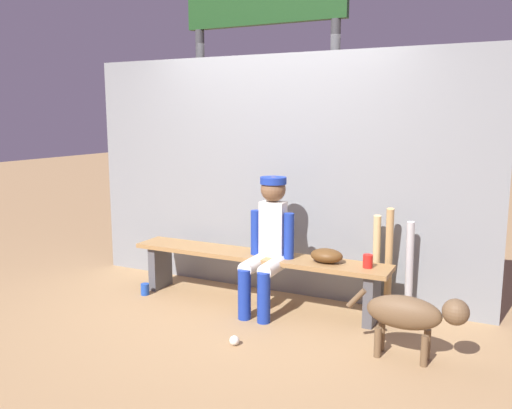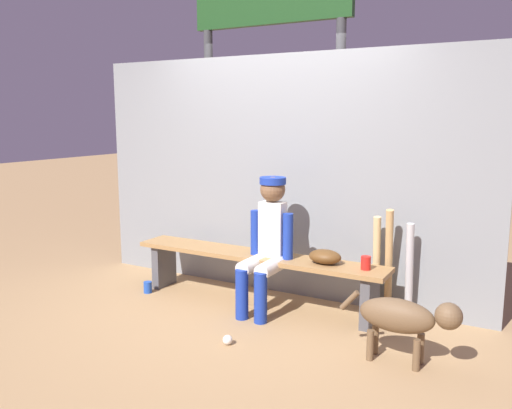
{
  "view_description": "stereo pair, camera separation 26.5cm",
  "coord_description": "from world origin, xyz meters",
  "views": [
    {
      "loc": [
        2.04,
        -4.16,
        1.7
      ],
      "look_at": [
        0.0,
        0.0,
        0.92
      ],
      "focal_mm": 37.15,
      "sensor_mm": 36.0,
      "label": 1
    },
    {
      "loc": [
        2.27,
        -4.04,
        1.7
      ],
      "look_at": [
        0.0,
        0.0,
        0.92
      ],
      "focal_mm": 37.15,
      "sensor_mm": 36.0,
      "label": 2
    }
  ],
  "objects": [
    {
      "name": "baseball",
      "position": [
        0.25,
        -0.88,
        0.04
      ],
      "size": [
        0.07,
        0.07,
        0.07
      ],
      "primitive_type": "sphere",
      "color": "white",
      "rests_on": "ground_plane"
    },
    {
      "name": "chainlink_fence",
      "position": [
        0.0,
        0.41,
        1.13
      ],
      "size": [
        4.05,
        0.03,
        2.26
      ],
      "primitive_type": "cube",
      "color": "gray",
      "rests_on": "ground_plane"
    },
    {
      "name": "dog",
      "position": [
        1.47,
        -0.54,
        0.34
      ],
      "size": [
        0.84,
        0.2,
        0.49
      ],
      "color": "brown",
      "rests_on": "ground_plane"
    },
    {
      "name": "bat_wood_natural",
      "position": [
        1.02,
        0.3,
        0.43
      ],
      "size": [
        0.09,
        0.18,
        0.87
      ],
      "primitive_type": "cylinder",
      "rotation": [
        0.13,
        0.0,
        0.15
      ],
      "color": "tan",
      "rests_on": "ground_plane"
    },
    {
      "name": "bat_aluminum_silver",
      "position": [
        1.31,
        0.27,
        0.42
      ],
      "size": [
        0.06,
        0.13,
        0.84
      ],
      "primitive_type": "cylinder",
      "rotation": [
        0.08,
        0.0,
        -0.0
      ],
      "color": "#B7B7BC",
      "rests_on": "ground_plane"
    },
    {
      "name": "dugout_bench",
      "position": [
        0.0,
        0.0,
        0.36
      ],
      "size": [
        2.43,
        0.36,
        0.47
      ],
      "color": "olive",
      "rests_on": "ground_plane"
    },
    {
      "name": "cup_on_bench",
      "position": [
        1.02,
        -0.0,
        0.52
      ],
      "size": [
        0.08,
        0.08,
        0.11
      ],
      "primitive_type": "cylinder",
      "color": "red",
      "rests_on": "dugout_bench"
    },
    {
      "name": "baseball_glove",
      "position": [
        0.67,
        0.0,
        0.53
      ],
      "size": [
        0.28,
        0.2,
        0.12
      ],
      "primitive_type": "ellipsoid",
      "color": "#593819",
      "rests_on": "dugout_bench"
    },
    {
      "name": "player_seated",
      "position": [
        0.17,
        -0.11,
        0.64
      ],
      "size": [
        0.41,
        0.55,
        1.18
      ],
      "color": "silver",
      "rests_on": "ground_plane"
    },
    {
      "name": "ground_plane",
      "position": [
        0.0,
        0.0,
        0.0
      ],
      "size": [
        30.0,
        30.0,
        0.0
      ],
      "primitive_type": "plane",
      "color": "#9E7A51"
    },
    {
      "name": "cup_on_ground",
      "position": [
        -1.06,
        -0.26,
        0.06
      ],
      "size": [
        0.08,
        0.08,
        0.11
      ],
      "primitive_type": "cylinder",
      "color": "#1E47AD",
      "rests_on": "ground_plane"
    },
    {
      "name": "scoreboard",
      "position": [
        -0.41,
        1.12,
        2.7
      ],
      "size": [
        2.1,
        0.27,
        3.86
      ],
      "color": "#3F3F42",
      "rests_on": "ground_plane"
    },
    {
      "name": "bat_wood_tan",
      "position": [
        1.13,
        0.28,
        0.47
      ],
      "size": [
        0.1,
        0.24,
        0.94
      ],
      "primitive_type": "cylinder",
      "rotation": [
        0.18,
        0.0,
        0.17
      ],
      "color": "tan",
      "rests_on": "ground_plane"
    }
  ]
}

